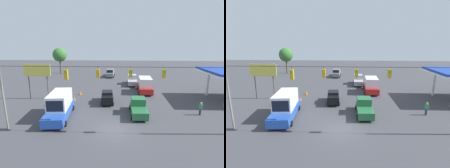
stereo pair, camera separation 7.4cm
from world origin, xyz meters
The scene contains 16 objects.
ground_plane centered at (0.00, 0.00, 0.00)m, with size 140.00×140.00×0.00m, color #3D3D42.
overhead_signal_span centered at (0.10, 0.42, 4.88)m, with size 23.49×0.38×7.63m.
pickup_truck_grey_withflow_deep centered at (2.14, -29.33, 0.98)m, with size 2.28×5.64×2.12m.
sedan_black_withflow_mid centered at (1.41, -8.58, 0.97)m, with size 2.18×4.37×1.86m.
pickup_truck_silver_oncoming_deep centered at (-3.20, -20.71, 0.98)m, with size 2.31×5.46×2.12m.
box_truck_red_oncoming_far centered at (-5.22, -14.67, 1.40)m, with size 2.74×6.20×2.85m.
pickup_truck_green_crossing_near centered at (-3.00, -4.34, 0.98)m, with size 2.21×5.12×2.12m.
box_truck_blue_parked_shoulder centered at (6.95, -3.03, 1.55)m, with size 3.07×7.60×3.17m.
traffic_cone_nearest centered at (6.87, -2.64, 0.37)m, with size 0.44×0.44×0.73m, color orange.
traffic_cone_second centered at (6.60, -5.85, 0.37)m, with size 0.44×0.44×0.73m, color orange.
traffic_cone_third centered at (6.85, -9.31, 0.37)m, with size 0.44×0.44×0.73m, color orange.
traffic_cone_fourth centered at (6.57, -12.50, 0.37)m, with size 0.44×0.44×0.73m, color orange.
roadside_billboard centered at (12.89, -10.02, 4.34)m, with size 4.39×0.16×5.79m.
work_zone_sign centered at (7.55, -1.04, 1.99)m, with size 1.27×0.06×2.84m.
pedestrian centered at (-11.03, -4.44, 0.89)m, with size 0.40×0.28×1.76m.
tree_horizon_left centered at (17.23, -33.54, 5.48)m, with size 4.05×4.05×7.54m.
Camera 2 is at (-0.67, 17.27, 9.37)m, focal length 28.00 mm.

